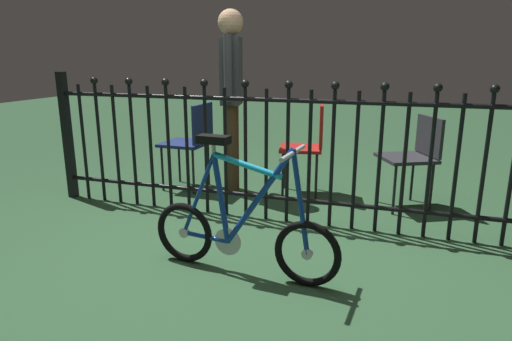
# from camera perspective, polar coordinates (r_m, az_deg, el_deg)

# --- Properties ---
(ground_plane) EXTENTS (20.00, 20.00, 0.00)m
(ground_plane) POSITION_cam_1_polar(r_m,az_deg,el_deg) (3.12, -2.29, -10.68)
(ground_plane) COLOR #2F5535
(iron_fence) EXTENTS (4.02, 0.07, 1.19)m
(iron_fence) POSITION_cam_1_polar(r_m,az_deg,el_deg) (3.59, 0.62, 2.94)
(iron_fence) COLOR black
(iron_fence) RESTS_ON ground
(bicycle) EXTENTS (1.25, 0.40, 0.87)m
(bicycle) POSITION_cam_1_polar(r_m,az_deg,el_deg) (2.76, -1.86, -7.54)
(bicycle) COLOR black
(bicycle) RESTS_ON ground
(chair_navy) EXTENTS (0.45, 0.44, 0.88)m
(chair_navy) POSITION_cam_1_polar(r_m,az_deg,el_deg) (4.50, -8.24, 4.26)
(chair_navy) COLOR black
(chair_navy) RESTS_ON ground
(chair_charcoal) EXTENTS (0.57, 0.57, 0.82)m
(chair_charcoal) POSITION_cam_1_polar(r_m,az_deg,el_deg) (4.15, 19.83, 2.26)
(chair_charcoal) COLOR black
(chair_charcoal) RESTS_ON ground
(chair_red) EXTENTS (0.47, 0.46, 0.89)m
(chair_red) POSITION_cam_1_polar(r_m,az_deg,el_deg) (4.30, 6.93, 3.85)
(chair_red) COLOR black
(chair_red) RESTS_ON ground
(person_visitor) EXTENTS (0.24, 0.47, 1.75)m
(person_visitor) POSITION_cam_1_polar(r_m,az_deg,el_deg) (4.30, -3.19, 10.95)
(person_visitor) COLOR #4C3823
(person_visitor) RESTS_ON ground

